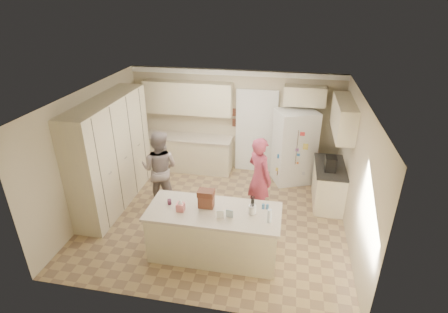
% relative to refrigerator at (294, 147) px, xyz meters
% --- Properties ---
extents(floor, '(5.20, 4.60, 0.02)m').
position_rel_refrigerator_xyz_m(floor, '(-1.52, -1.90, -0.91)').
color(floor, '#A08559').
rests_on(floor, ground).
extents(ceiling, '(5.20, 4.60, 0.02)m').
position_rel_refrigerator_xyz_m(ceiling, '(-1.52, -1.90, 1.71)').
color(ceiling, white).
rests_on(ceiling, wall_back).
extents(wall_back, '(5.20, 0.02, 2.60)m').
position_rel_refrigerator_xyz_m(wall_back, '(-1.52, 0.41, 0.40)').
color(wall_back, beige).
rests_on(wall_back, ground).
extents(wall_front, '(5.20, 0.02, 2.60)m').
position_rel_refrigerator_xyz_m(wall_front, '(-1.52, -4.21, 0.40)').
color(wall_front, beige).
rests_on(wall_front, ground).
extents(wall_left, '(0.02, 4.60, 2.60)m').
position_rel_refrigerator_xyz_m(wall_left, '(-4.13, -1.90, 0.40)').
color(wall_left, beige).
rests_on(wall_left, ground).
extents(wall_right, '(0.02, 4.60, 2.60)m').
position_rel_refrigerator_xyz_m(wall_right, '(1.09, -1.90, 0.40)').
color(wall_right, beige).
rests_on(wall_right, ground).
extents(crown_back, '(5.20, 0.08, 0.12)m').
position_rel_refrigerator_xyz_m(crown_back, '(-1.52, 0.36, 1.63)').
color(crown_back, white).
rests_on(crown_back, wall_back).
extents(pantry_bank, '(0.60, 2.60, 2.35)m').
position_rel_refrigerator_xyz_m(pantry_bank, '(-3.82, -1.70, 0.28)').
color(pantry_bank, beige).
rests_on(pantry_bank, floor).
extents(back_base_cab, '(2.20, 0.60, 0.88)m').
position_rel_refrigerator_xyz_m(back_base_cab, '(-2.67, 0.10, -0.46)').
color(back_base_cab, beige).
rests_on(back_base_cab, floor).
extents(back_countertop, '(2.24, 0.63, 0.04)m').
position_rel_refrigerator_xyz_m(back_countertop, '(-2.67, 0.09, 0.00)').
color(back_countertop, beige).
rests_on(back_countertop, back_base_cab).
extents(back_upper_cab, '(2.20, 0.35, 0.80)m').
position_rel_refrigerator_xyz_m(back_upper_cab, '(-2.67, 0.23, 1.00)').
color(back_upper_cab, beige).
rests_on(back_upper_cab, wall_back).
extents(doorway_opening, '(0.90, 0.06, 2.10)m').
position_rel_refrigerator_xyz_m(doorway_opening, '(-0.97, 0.38, 0.15)').
color(doorway_opening, black).
rests_on(doorway_opening, floor).
extents(doorway_casing, '(1.02, 0.03, 2.22)m').
position_rel_refrigerator_xyz_m(doorway_casing, '(-0.97, 0.35, 0.15)').
color(doorway_casing, white).
rests_on(doorway_casing, floor).
extents(wall_frame_upper, '(0.15, 0.02, 0.20)m').
position_rel_refrigerator_xyz_m(wall_frame_upper, '(-1.50, 0.37, 0.65)').
color(wall_frame_upper, brown).
rests_on(wall_frame_upper, wall_back).
extents(wall_frame_lower, '(0.15, 0.02, 0.20)m').
position_rel_refrigerator_xyz_m(wall_frame_lower, '(-1.50, 0.37, 0.38)').
color(wall_frame_lower, brown).
rests_on(wall_frame_lower, wall_back).
extents(refrigerator, '(1.10, 0.99, 1.80)m').
position_rel_refrigerator_xyz_m(refrigerator, '(0.00, 0.00, 0.00)').
color(refrigerator, white).
rests_on(refrigerator, floor).
extents(fridge_seam, '(0.02, 0.02, 1.78)m').
position_rel_refrigerator_xyz_m(fridge_seam, '(0.00, -0.35, 0.00)').
color(fridge_seam, gray).
rests_on(fridge_seam, refrigerator).
extents(fridge_dispenser, '(0.22, 0.03, 0.35)m').
position_rel_refrigerator_xyz_m(fridge_dispenser, '(-0.22, -0.36, 0.25)').
color(fridge_dispenser, black).
rests_on(fridge_dispenser, refrigerator).
extents(fridge_handle_l, '(0.02, 0.02, 0.85)m').
position_rel_refrigerator_xyz_m(fridge_handle_l, '(-0.05, -0.37, 0.15)').
color(fridge_handle_l, silver).
rests_on(fridge_handle_l, refrigerator).
extents(fridge_handle_r, '(0.02, 0.02, 0.85)m').
position_rel_refrigerator_xyz_m(fridge_handle_r, '(0.05, -0.37, 0.15)').
color(fridge_handle_r, silver).
rests_on(fridge_handle_r, refrigerator).
extents(over_fridge_cab, '(0.95, 0.35, 0.45)m').
position_rel_refrigerator_xyz_m(over_fridge_cab, '(0.13, 0.23, 1.20)').
color(over_fridge_cab, beige).
rests_on(over_fridge_cab, wall_back).
extents(right_base_cab, '(0.60, 1.20, 0.88)m').
position_rel_refrigerator_xyz_m(right_base_cab, '(0.78, -0.90, -0.46)').
color(right_base_cab, beige).
rests_on(right_base_cab, floor).
extents(right_countertop, '(0.63, 1.24, 0.04)m').
position_rel_refrigerator_xyz_m(right_countertop, '(0.77, -0.90, 0.00)').
color(right_countertop, '#2D2B28').
rests_on(right_countertop, right_base_cab).
extents(right_upper_cab, '(0.35, 1.50, 0.70)m').
position_rel_refrigerator_xyz_m(right_upper_cab, '(0.91, -0.70, 1.05)').
color(right_upper_cab, beige).
rests_on(right_upper_cab, wall_right).
extents(coffee_maker, '(0.22, 0.28, 0.30)m').
position_rel_refrigerator_xyz_m(coffee_maker, '(0.73, -1.10, 0.17)').
color(coffee_maker, black).
rests_on(coffee_maker, right_countertop).
extents(island_base, '(2.20, 0.90, 0.88)m').
position_rel_refrigerator_xyz_m(island_base, '(-1.32, -3.00, -0.46)').
color(island_base, beige).
rests_on(island_base, floor).
extents(island_top, '(2.28, 0.96, 0.05)m').
position_rel_refrigerator_xyz_m(island_top, '(-1.32, -3.00, 0.00)').
color(island_top, beige).
rests_on(island_top, island_base).
extents(utensil_crock, '(0.13, 0.13, 0.15)m').
position_rel_refrigerator_xyz_m(utensil_crock, '(-0.67, -2.95, 0.10)').
color(utensil_crock, white).
rests_on(utensil_crock, island_top).
extents(tissue_box, '(0.13, 0.13, 0.14)m').
position_rel_refrigerator_xyz_m(tissue_box, '(-1.87, -3.10, 0.10)').
color(tissue_box, '#EC7B7D').
rests_on(tissue_box, island_top).
extents(tissue_plume, '(0.08, 0.08, 0.08)m').
position_rel_refrigerator_xyz_m(tissue_plume, '(-1.87, -3.10, 0.20)').
color(tissue_plume, white).
rests_on(tissue_plume, tissue_box).
extents(dollhouse_body, '(0.26, 0.18, 0.22)m').
position_rel_refrigerator_xyz_m(dollhouse_body, '(-1.47, -2.90, 0.14)').
color(dollhouse_body, brown).
rests_on(dollhouse_body, island_top).
extents(dollhouse_roof, '(0.28, 0.20, 0.10)m').
position_rel_refrigerator_xyz_m(dollhouse_roof, '(-1.47, -2.90, 0.30)').
color(dollhouse_roof, '#592D1E').
rests_on(dollhouse_roof, dollhouse_body).
extents(jam_jar, '(0.07, 0.07, 0.09)m').
position_rel_refrigerator_xyz_m(jam_jar, '(-2.12, -2.95, 0.07)').
color(jam_jar, '#59263F').
rests_on(jam_jar, island_top).
extents(greeting_card_a, '(0.12, 0.06, 0.16)m').
position_rel_refrigerator_xyz_m(greeting_card_a, '(-1.17, -3.20, 0.11)').
color(greeting_card_a, white).
rests_on(greeting_card_a, island_top).
extents(greeting_card_b, '(0.12, 0.05, 0.16)m').
position_rel_refrigerator_xyz_m(greeting_card_b, '(-1.02, -3.15, 0.11)').
color(greeting_card_b, silver).
rests_on(greeting_card_b, island_top).
extents(water_bottle, '(0.07, 0.07, 0.24)m').
position_rel_refrigerator_xyz_m(water_bottle, '(-0.37, -3.15, 0.14)').
color(water_bottle, silver).
rests_on(water_bottle, island_top).
extents(shaker_salt, '(0.05, 0.05, 0.09)m').
position_rel_refrigerator_xyz_m(shaker_salt, '(-0.50, -2.78, 0.07)').
color(shaker_salt, teal).
rests_on(shaker_salt, island_top).
extents(shaker_pepper, '(0.05, 0.05, 0.09)m').
position_rel_refrigerator_xyz_m(shaker_pepper, '(-0.43, -2.78, 0.07)').
color(shaker_pepper, teal).
rests_on(shaker_pepper, island_top).
extents(teen_boy, '(0.84, 0.66, 1.71)m').
position_rel_refrigerator_xyz_m(teen_boy, '(-2.81, -1.59, -0.05)').
color(teen_boy, '#9B9493').
rests_on(teen_boy, floor).
extents(teen_girl, '(0.74, 0.74, 1.73)m').
position_rel_refrigerator_xyz_m(teen_girl, '(-0.68, -1.60, -0.03)').
color(teen_girl, '#BD4464').
rests_on(teen_girl, floor).
extents(fridge_magnets, '(0.76, 0.02, 1.44)m').
position_rel_refrigerator_xyz_m(fridge_magnets, '(0.00, -0.36, 0.00)').
color(fridge_magnets, tan).
rests_on(fridge_magnets, refrigerator).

